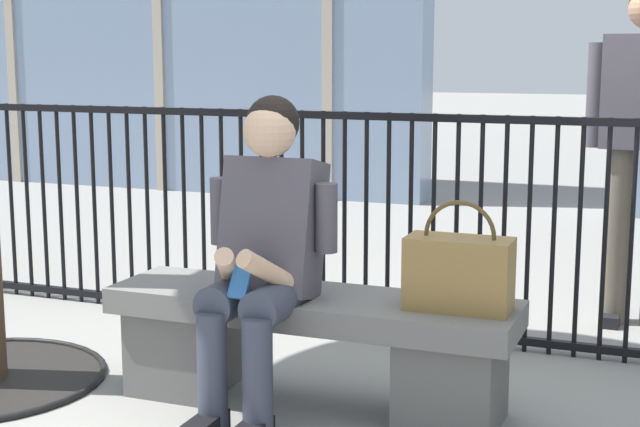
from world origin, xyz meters
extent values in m
plane|color=gray|center=(0.00, 0.00, 0.00)|extent=(60.00, 60.00, 0.00)
cube|color=slate|center=(0.00, 0.00, 0.40)|extent=(1.60, 0.44, 0.10)
cube|color=#605E5B|center=(-0.56, 0.00, 0.17)|extent=(0.36, 0.37, 0.35)
cube|color=#605E5B|center=(0.56, 0.00, 0.17)|extent=(0.36, 0.37, 0.35)
cylinder|color=#383D4C|center=(-0.23, -0.18, 0.47)|extent=(0.15, 0.40, 0.15)
cylinder|color=#383D4C|center=(-0.23, -0.38, 0.23)|extent=(0.11, 0.11, 0.45)
cylinder|color=#383D4C|center=(-0.05, -0.18, 0.47)|extent=(0.15, 0.40, 0.15)
cylinder|color=#383D4C|center=(-0.05, -0.38, 0.23)|extent=(0.11, 0.11, 0.45)
cube|color=#4C4751|center=(-0.14, -0.04, 0.71)|extent=(0.36, 0.30, 0.55)
cylinder|color=#4C4751|center=(-0.36, -0.04, 0.76)|extent=(0.08, 0.08, 0.26)
cylinder|color=#DBAD89|center=(-0.22, -0.26, 0.59)|extent=(0.16, 0.28, 0.20)
cylinder|color=#4C4751|center=(0.08, -0.04, 0.76)|extent=(0.08, 0.08, 0.26)
cylinder|color=#DBAD89|center=(-0.06, -0.26, 0.59)|extent=(0.16, 0.28, 0.20)
cube|color=#2D6BB7|center=(-0.14, -0.32, 0.57)|extent=(0.07, 0.10, 0.13)
sphere|color=#DBAD89|center=(-0.14, -0.06, 1.08)|extent=(0.20, 0.20, 0.20)
sphere|color=black|center=(-0.14, -0.03, 1.11)|extent=(0.20, 0.20, 0.20)
cube|color=olive|center=(0.58, -0.01, 0.58)|extent=(0.38, 0.18, 0.27)
torus|color=brown|center=(0.58, -0.01, 0.72)|extent=(0.26, 0.02, 0.26)
cylinder|color=#6B6051|center=(1.01, 1.65, 0.45)|extent=(0.13, 0.13, 0.90)
cube|color=black|center=(1.01, 1.61, 0.03)|extent=(0.09, 0.22, 0.06)
cylinder|color=#4C4751|center=(0.87, 1.65, 1.16)|extent=(0.08, 0.08, 0.52)
cylinder|color=black|center=(-2.23, 1.00, 0.55)|extent=(0.02, 0.02, 1.09)
cylinder|color=black|center=(-2.12, 1.00, 0.55)|extent=(0.02, 0.02, 1.09)
cylinder|color=black|center=(-2.00, 1.00, 0.55)|extent=(0.02, 0.02, 1.09)
cylinder|color=black|center=(-1.89, 1.00, 0.55)|extent=(0.02, 0.02, 1.09)
cylinder|color=black|center=(-1.78, 1.00, 0.55)|extent=(0.02, 0.02, 1.09)
cylinder|color=black|center=(-1.67, 1.00, 0.55)|extent=(0.02, 0.02, 1.09)
cylinder|color=black|center=(-1.56, 1.00, 0.55)|extent=(0.02, 0.02, 1.09)
cylinder|color=black|center=(-1.45, 1.00, 0.55)|extent=(0.02, 0.02, 1.09)
cylinder|color=black|center=(-1.34, 1.00, 0.55)|extent=(0.02, 0.02, 1.09)
cylinder|color=black|center=(-1.23, 1.00, 0.55)|extent=(0.02, 0.02, 1.09)
cylinder|color=black|center=(-1.11, 1.00, 0.55)|extent=(0.02, 0.02, 1.09)
cylinder|color=black|center=(-1.00, 1.00, 0.55)|extent=(0.02, 0.02, 1.09)
cylinder|color=black|center=(-0.89, 1.00, 0.55)|extent=(0.02, 0.02, 1.09)
cylinder|color=black|center=(-0.78, 1.00, 0.55)|extent=(0.02, 0.02, 1.09)
cylinder|color=black|center=(-0.67, 1.00, 0.55)|extent=(0.02, 0.02, 1.09)
cylinder|color=black|center=(-0.56, 1.00, 0.55)|extent=(0.02, 0.02, 1.09)
cylinder|color=black|center=(-0.45, 1.00, 0.55)|extent=(0.02, 0.02, 1.09)
cylinder|color=black|center=(-0.33, 1.00, 0.55)|extent=(0.02, 0.02, 1.09)
cylinder|color=black|center=(-0.22, 1.00, 0.55)|extent=(0.02, 0.02, 1.09)
cylinder|color=black|center=(-0.11, 1.00, 0.55)|extent=(0.02, 0.02, 1.09)
cylinder|color=black|center=(0.00, 1.00, 0.55)|extent=(0.02, 0.02, 1.09)
cylinder|color=black|center=(0.11, 1.00, 0.55)|extent=(0.02, 0.02, 1.09)
cylinder|color=black|center=(0.22, 1.00, 0.55)|extent=(0.02, 0.02, 1.09)
cylinder|color=black|center=(0.33, 1.00, 0.55)|extent=(0.02, 0.02, 1.09)
cylinder|color=black|center=(0.45, 1.00, 0.55)|extent=(0.02, 0.02, 1.09)
cylinder|color=black|center=(0.56, 1.00, 0.55)|extent=(0.02, 0.02, 1.09)
cylinder|color=black|center=(0.67, 1.00, 0.55)|extent=(0.02, 0.02, 1.09)
cylinder|color=black|center=(0.78, 1.00, 0.55)|extent=(0.02, 0.02, 1.09)
cylinder|color=black|center=(0.89, 1.00, 0.55)|extent=(0.02, 0.02, 1.09)
cylinder|color=black|center=(1.00, 1.00, 0.55)|extent=(0.02, 0.02, 1.09)
cylinder|color=black|center=(1.11, 1.00, 0.55)|extent=(0.02, 0.02, 1.09)
cube|color=black|center=(0.00, 1.00, 0.05)|extent=(8.91, 0.04, 0.04)
cube|color=black|center=(0.00, 1.00, 1.07)|extent=(8.91, 0.04, 0.04)
camera|label=1|loc=(1.32, -3.27, 1.36)|focal=52.99mm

